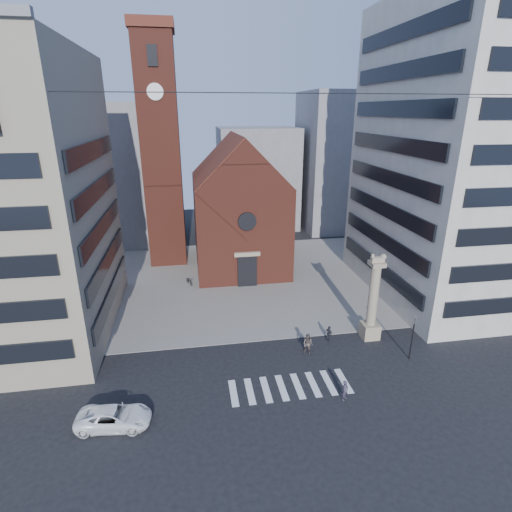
{
  "coord_description": "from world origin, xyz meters",
  "views": [
    {
      "loc": [
        -6.48,
        -28.63,
        20.89
      ],
      "look_at": [
        -0.37,
        8.0,
        7.28
      ],
      "focal_mm": 28.0,
      "sensor_mm": 36.0,
      "label": 1
    }
  ],
  "objects_px": {
    "pedestrian_2": "(329,334)",
    "white_car": "(114,417)",
    "traffic_light": "(412,336)",
    "pedestrian_0": "(345,390)",
    "lion_column": "(372,305)",
    "pedestrian_1": "(308,344)",
    "scooter_0": "(189,281)"
  },
  "relations": [
    {
      "from": "pedestrian_0",
      "to": "pedestrian_2",
      "type": "bearing_deg",
      "value": 36.48
    },
    {
      "from": "lion_column",
      "to": "white_car",
      "type": "distance_m",
      "value": 24.17
    },
    {
      "from": "pedestrian_0",
      "to": "scooter_0",
      "type": "distance_m",
      "value": 26.28
    },
    {
      "from": "pedestrian_0",
      "to": "scooter_0",
      "type": "bearing_deg",
      "value": 73.33
    },
    {
      "from": "lion_column",
      "to": "white_car",
      "type": "height_order",
      "value": "lion_column"
    },
    {
      "from": "pedestrian_0",
      "to": "lion_column",
      "type": "bearing_deg",
      "value": 12.31
    },
    {
      "from": "lion_column",
      "to": "pedestrian_0",
      "type": "height_order",
      "value": "lion_column"
    },
    {
      "from": "pedestrian_2",
      "to": "traffic_light",
      "type": "bearing_deg",
      "value": -147.51
    },
    {
      "from": "pedestrian_1",
      "to": "pedestrian_2",
      "type": "height_order",
      "value": "pedestrian_1"
    },
    {
      "from": "pedestrian_0",
      "to": "pedestrian_1",
      "type": "height_order",
      "value": "pedestrian_1"
    },
    {
      "from": "pedestrian_0",
      "to": "pedestrian_1",
      "type": "relative_size",
      "value": 0.83
    },
    {
      "from": "traffic_light",
      "to": "pedestrian_0",
      "type": "distance_m",
      "value": 8.84
    },
    {
      "from": "pedestrian_1",
      "to": "white_car",
      "type": "bearing_deg",
      "value": -118.05
    },
    {
      "from": "lion_column",
      "to": "white_car",
      "type": "xyz_separation_m",
      "value": [
        -22.63,
        -8.04,
        -2.75
      ]
    },
    {
      "from": "lion_column",
      "to": "traffic_light",
      "type": "relative_size",
      "value": 2.02
    },
    {
      "from": "pedestrian_0",
      "to": "pedestrian_2",
      "type": "height_order",
      "value": "pedestrian_0"
    },
    {
      "from": "pedestrian_2",
      "to": "pedestrian_0",
      "type": "bearing_deg",
      "value": 144.8
    },
    {
      "from": "lion_column",
      "to": "pedestrian_2",
      "type": "height_order",
      "value": "lion_column"
    },
    {
      "from": "pedestrian_2",
      "to": "scooter_0",
      "type": "relative_size",
      "value": 0.85
    },
    {
      "from": "traffic_light",
      "to": "pedestrian_2",
      "type": "relative_size",
      "value": 2.71
    },
    {
      "from": "traffic_light",
      "to": "scooter_0",
      "type": "height_order",
      "value": "traffic_light"
    },
    {
      "from": "traffic_light",
      "to": "scooter_0",
      "type": "bearing_deg",
      "value": 134.56
    },
    {
      "from": "lion_column",
      "to": "scooter_0",
      "type": "height_order",
      "value": "lion_column"
    },
    {
      "from": "lion_column",
      "to": "pedestrian_1",
      "type": "distance_m",
      "value": 7.39
    },
    {
      "from": "pedestrian_1",
      "to": "pedestrian_2",
      "type": "bearing_deg",
      "value": 73.95
    },
    {
      "from": "white_car",
      "to": "pedestrian_2",
      "type": "distance_m",
      "value": 20.16
    },
    {
      "from": "traffic_light",
      "to": "white_car",
      "type": "distance_m",
      "value": 25.0
    },
    {
      "from": "traffic_light",
      "to": "pedestrian_2",
      "type": "distance_m",
      "value": 7.47
    },
    {
      "from": "pedestrian_0",
      "to": "pedestrian_2",
      "type": "relative_size",
      "value": 1.04
    },
    {
      "from": "pedestrian_2",
      "to": "white_car",
      "type": "bearing_deg",
      "value": 89.13
    },
    {
      "from": "white_car",
      "to": "lion_column",
      "type": "bearing_deg",
      "value": -64.58
    },
    {
      "from": "white_car",
      "to": "pedestrian_2",
      "type": "bearing_deg",
      "value": -60.65
    }
  ]
}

